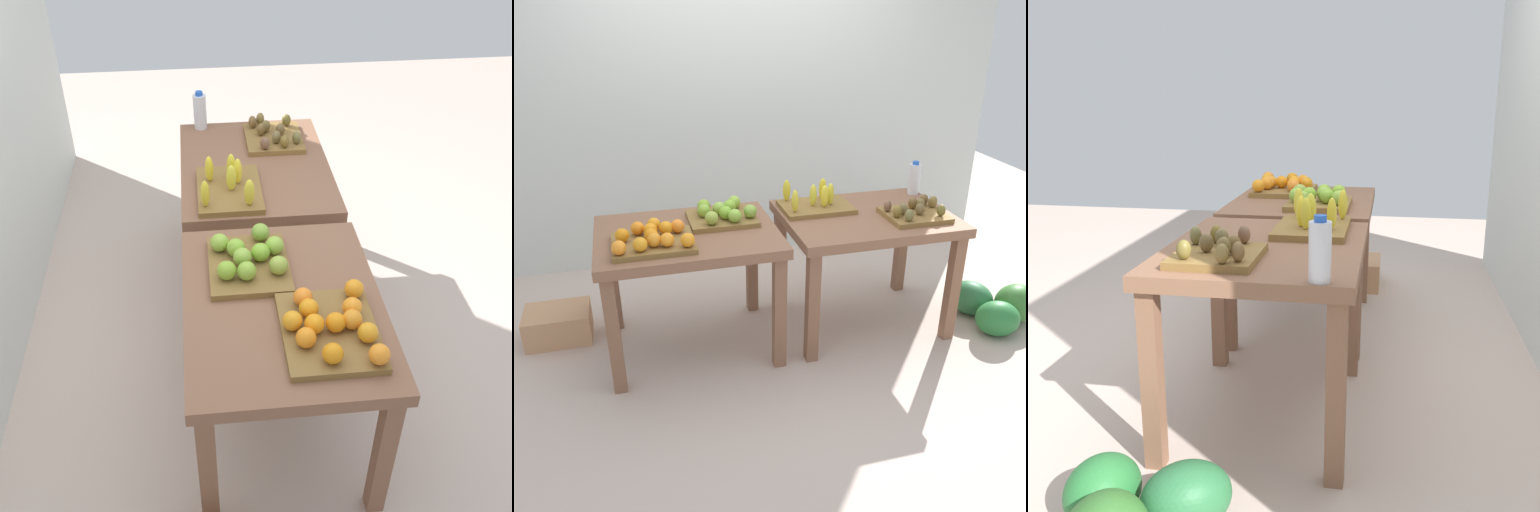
% 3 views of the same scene
% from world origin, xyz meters
% --- Properties ---
extents(ground_plane, '(8.00, 8.00, 0.00)m').
position_xyz_m(ground_plane, '(0.00, 0.00, 0.00)').
color(ground_plane, '#C3ADA0').
extents(back_wall, '(4.40, 0.12, 3.00)m').
position_xyz_m(back_wall, '(0.00, 1.35, 1.50)').
color(back_wall, silver).
rests_on(back_wall, ground_plane).
extents(display_table_left, '(1.04, 0.80, 0.77)m').
position_xyz_m(display_table_left, '(-0.56, 0.00, 0.66)').
color(display_table_left, brown).
rests_on(display_table_left, ground_plane).
extents(display_table_right, '(1.04, 0.80, 0.77)m').
position_xyz_m(display_table_right, '(0.56, 0.00, 0.66)').
color(display_table_right, brown).
rests_on(display_table_right, ground_plane).
extents(orange_bin, '(0.45, 0.38, 0.11)m').
position_xyz_m(orange_bin, '(-0.76, -0.15, 0.81)').
color(orange_bin, olive).
rests_on(orange_bin, display_table_left).
extents(apple_bin, '(0.41, 0.34, 0.11)m').
position_xyz_m(apple_bin, '(-0.33, 0.11, 0.82)').
color(apple_bin, olive).
rests_on(apple_bin, display_table_left).
extents(banana_crate, '(0.44, 0.32, 0.17)m').
position_xyz_m(banana_crate, '(0.27, 0.16, 0.81)').
color(banana_crate, olive).
rests_on(banana_crate, display_table_right).
extents(kiwi_bin, '(0.38, 0.32, 0.10)m').
position_xyz_m(kiwi_bin, '(0.82, -0.13, 0.81)').
color(kiwi_bin, olive).
rests_on(kiwi_bin, display_table_right).
extents(water_bottle, '(0.08, 0.08, 0.23)m').
position_xyz_m(water_bottle, '(1.03, 0.28, 0.88)').
color(water_bottle, silver).
rests_on(water_bottle, display_table_right).
extents(watermelon_pile, '(0.59, 0.63, 0.26)m').
position_xyz_m(watermelon_pile, '(1.44, -0.26, 0.12)').
color(watermelon_pile, '#336C2B').
rests_on(watermelon_pile, ground_plane).
extents(cardboard_produce_box, '(0.40, 0.30, 0.20)m').
position_xyz_m(cardboard_produce_box, '(-1.38, 0.30, 0.10)').
color(cardboard_produce_box, tan).
rests_on(cardboard_produce_box, ground_plane).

